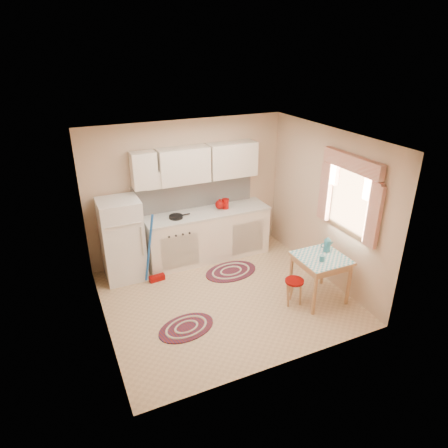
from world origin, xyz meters
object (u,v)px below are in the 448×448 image
at_px(fridge, 122,240).
at_px(table, 319,278).
at_px(base_cabinets, 208,236).
at_px(stool, 294,292).

relative_size(fridge, table, 1.94).
relative_size(fridge, base_cabinets, 0.62).
height_order(base_cabinets, stool, base_cabinets).
bearing_deg(table, base_cabinets, 119.19).
bearing_deg(base_cabinets, stool, -71.45).
xyz_separation_m(base_cabinets, stool, (0.63, -1.89, -0.23)).
distance_m(base_cabinets, table, 2.19).
height_order(fridge, base_cabinets, fridge).
bearing_deg(stool, fridge, 139.72).
xyz_separation_m(table, stool, (-0.44, 0.03, -0.15)).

